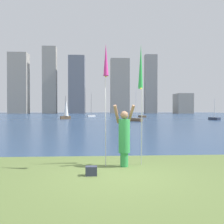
# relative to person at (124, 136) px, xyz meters

# --- Properties ---
(ground) EXTENTS (120.00, 138.00, 0.12)m
(ground) POSITION_rel_person_xyz_m (-0.30, 49.99, -1.02)
(ground) COLOR #5B7038
(person) EXTENTS (0.71, 0.53, 1.95)m
(person) POSITION_rel_person_xyz_m (0.00, 0.00, 0.00)
(person) COLOR green
(person) RESTS_ON ground
(kite_flag_left) EXTENTS (0.16, 0.72, 3.81)m
(kite_flag_left) POSITION_rel_person_xyz_m (-0.58, -0.21, 2.24)
(kite_flag_left) COLOR #B2B2B7
(kite_flag_left) RESTS_ON ground
(kite_flag_right) EXTENTS (0.16, 0.40, 3.95)m
(kite_flag_right) POSITION_rel_person_xyz_m (0.58, 0.34, 2.18)
(kite_flag_right) COLOR #B2B2B7
(kite_flag_right) RESTS_ON ground
(bag) EXTENTS (0.31, 0.20, 0.25)m
(bag) POSITION_rel_person_xyz_m (-1.01, -0.99, -0.83)
(bag) COLOR #33384C
(bag) RESTS_ON ground
(sailboat_1) EXTENTS (1.97, 1.45, 5.34)m
(sailboat_1) POSITION_rel_person_xyz_m (-2.35, 48.40, -0.66)
(sailboat_1) COLOR white
(sailboat_1) RESTS_ON ground
(sailboat_3) EXTENTS (1.74, 1.84, 4.67)m
(sailboat_3) POSITION_rel_person_xyz_m (4.80, 28.06, -0.66)
(sailboat_3) COLOR brown
(sailboat_3) RESTS_ON ground
(sailboat_4) EXTENTS (1.34, 2.14, 3.55)m
(sailboat_4) POSITION_rel_person_xyz_m (18.46, 31.68, -0.71)
(sailboat_4) COLOR #333D51
(sailboat_4) RESTS_ON ground
(sailboat_5) EXTENTS (1.30, 2.98, 3.85)m
(sailboat_5) POSITION_rel_person_xyz_m (8.80, 45.03, -0.71)
(sailboat_5) COLOR brown
(sailboat_5) RESTS_ON ground
(sailboat_7) EXTENTS (1.95, 1.31, 4.20)m
(sailboat_7) POSITION_rel_person_xyz_m (-6.58, 36.77, 0.65)
(sailboat_7) COLOR brown
(sailboat_7) RESTS_ON ground
(skyline_tower_0) EXTENTS (7.44, 5.16, 24.34)m
(skyline_tower_0) POSITION_rel_person_xyz_m (-32.75, 92.97, 11.21)
(skyline_tower_0) COLOR gray
(skyline_tower_0) RESTS_ON ground
(skyline_tower_1) EXTENTS (5.51, 3.49, 27.12)m
(skyline_tower_1) POSITION_rel_person_xyz_m (-20.40, 93.00, 12.60)
(skyline_tower_1) COLOR gray
(skyline_tower_1) RESTS_ON ground
(skyline_tower_2) EXTENTS (6.50, 6.72, 23.40)m
(skyline_tower_2) POSITION_rel_person_xyz_m (-9.43, 93.60, 10.74)
(skyline_tower_2) COLOR slate
(skyline_tower_2) RESTS_ON ground
(skyline_tower_3) EXTENTS (7.76, 4.45, 22.58)m
(skyline_tower_3) POSITION_rel_person_xyz_m (8.30, 93.46, 10.33)
(skyline_tower_3) COLOR gray
(skyline_tower_3) RESTS_ON ground
(skyline_tower_4) EXTENTS (4.94, 3.29, 24.20)m
(skyline_tower_4) POSITION_rel_person_xyz_m (21.04, 92.55, 11.14)
(skyline_tower_4) COLOR gray
(skyline_tower_4) RESTS_ON ground
(skyline_tower_5) EXTENTS (6.23, 7.70, 8.08)m
(skyline_tower_5) POSITION_rel_person_xyz_m (33.98, 90.40, 3.08)
(skyline_tower_5) COLOR gray
(skyline_tower_5) RESTS_ON ground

